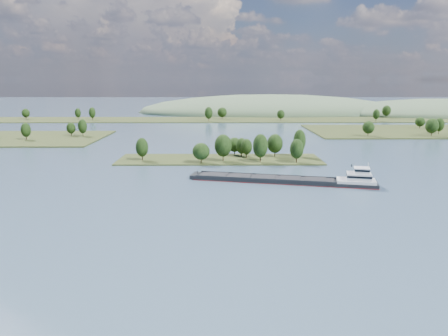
{
  "coord_description": "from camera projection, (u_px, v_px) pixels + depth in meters",
  "views": [
    {
      "loc": [
        0.78,
        -33.6,
        39.14
      ],
      "look_at": [
        1.82,
        130.0,
        6.0
      ],
      "focal_mm": 35.0,
      "sensor_mm": 36.0,
      "label": 1
    }
  ],
  "objects": [
    {
      "name": "tree_island",
      "position": [
        234.0,
        152.0,
        215.33
      ],
      "size": [
        100.0,
        31.1,
        15.16
      ],
      "color": "#293216",
      "rests_on": "ground"
    },
    {
      "name": "hill_east",
      "position": [
        446.0,
        114.0,
        502.96
      ],
      "size": [
        260.0,
        140.0,
        36.0
      ],
      "primitive_type": "ellipsoid",
      "color": "#42583C",
      "rests_on": "ground"
    },
    {
      "name": "back_shoreline",
      "position": [
        230.0,
        119.0,
        432.39
      ],
      "size": [
        900.0,
        60.0,
        14.82
      ],
      "color": "#293216",
      "rests_on": "ground"
    },
    {
      "name": "cargo_barge",
      "position": [
        295.0,
        180.0,
        168.71
      ],
      "size": [
        72.18,
        24.95,
        9.76
      ],
      "color": "black",
      "rests_on": "ground"
    },
    {
      "name": "ground",
      "position": [
        219.0,
        190.0,
        158.3
      ],
      "size": [
        1800.0,
        1800.0,
        0.0
      ],
      "primitive_type": "plane",
      "color": "#324256",
      "rests_on": "ground"
    },
    {
      "name": "hill_west",
      "position": [
        270.0,
        113.0,
        531.1
      ],
      "size": [
        320.0,
        160.0,
        44.0
      ],
      "primitive_type": "ellipsoid",
      "color": "#42583C",
      "rests_on": "ground"
    }
  ]
}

